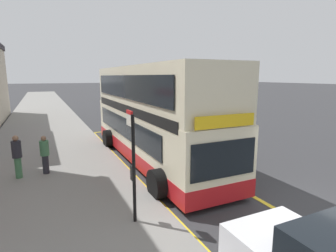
{
  "coord_description": "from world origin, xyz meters",
  "views": [
    {
      "loc": [
        -7.08,
        -4.66,
        3.96
      ],
      "look_at": [
        -1.46,
        7.23,
        1.51
      ],
      "focal_mm": 28.67,
      "sensor_mm": 36.0,
      "label": 1
    }
  ],
  "objects_px": {
    "bus_stop_sign": "(133,159)",
    "pedestrian_waiting_near_sign": "(45,153)",
    "double_decker_bus": "(151,117)",
    "pedestrian_further_back": "(17,155)"
  },
  "relations": [
    {
      "from": "double_decker_bus",
      "to": "pedestrian_further_back",
      "type": "relative_size",
      "value": 6.78
    },
    {
      "from": "bus_stop_sign",
      "to": "pedestrian_further_back",
      "type": "distance_m",
      "value": 5.71
    },
    {
      "from": "double_decker_bus",
      "to": "bus_stop_sign",
      "type": "distance_m",
      "value": 5.81
    },
    {
      "from": "bus_stop_sign",
      "to": "pedestrian_waiting_near_sign",
      "type": "relative_size",
      "value": 1.93
    },
    {
      "from": "bus_stop_sign",
      "to": "pedestrian_waiting_near_sign",
      "type": "xyz_separation_m",
      "value": [
        -2.07,
        4.88,
        -0.88
      ]
    },
    {
      "from": "double_decker_bus",
      "to": "pedestrian_further_back",
      "type": "distance_m",
      "value": 5.72
    },
    {
      "from": "bus_stop_sign",
      "to": "pedestrian_further_back",
      "type": "xyz_separation_m",
      "value": [
        -3.01,
        4.79,
        -0.81
      ]
    },
    {
      "from": "pedestrian_further_back",
      "to": "double_decker_bus",
      "type": "bearing_deg",
      "value": 4.12
    },
    {
      "from": "double_decker_bus",
      "to": "bus_stop_sign",
      "type": "relative_size",
      "value": 3.8
    },
    {
      "from": "bus_stop_sign",
      "to": "pedestrian_waiting_near_sign",
      "type": "height_order",
      "value": "bus_stop_sign"
    }
  ]
}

